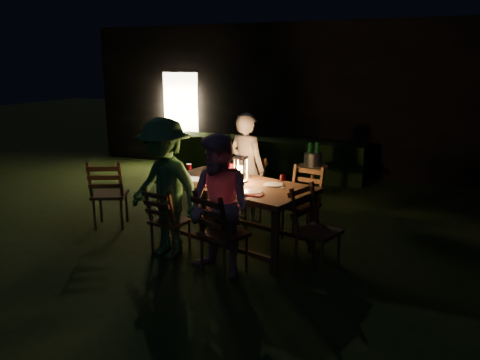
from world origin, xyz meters
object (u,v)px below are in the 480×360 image
at_px(bottle_bucket_b, 317,156).
at_px(bottle_bucket_a, 310,157).
at_px(dining_table, 235,189).
at_px(chair_far_left, 245,203).
at_px(person_opp_right, 220,207).
at_px(person_opp_left, 165,189).
at_px(side_table, 313,170).
at_px(chair_far_right, 301,216).
at_px(chair_end, 316,244).
at_px(chair_spare, 110,206).
at_px(lantern, 241,171).
at_px(chair_near_left, 170,232).
at_px(ice_bucket, 313,159).
at_px(person_house_side, 247,169).
at_px(chair_near_right, 223,247).
at_px(bottle_table, 221,170).

bearing_deg(bottle_bucket_b, bottle_bucket_a, -141.34).
relative_size(dining_table, chair_far_left, 2.19).
relative_size(person_opp_right, person_opp_left, 0.94).
bearing_deg(side_table, chair_far_right, -81.55).
bearing_deg(bottle_bucket_a, chair_end, -73.59).
xyz_separation_m(chair_spare, lantern, (2.04, 0.10, 0.68)).
distance_m(chair_near_left, bottle_bucket_b, 3.10).
height_order(side_table, bottle_bucket_b, bottle_bucket_b).
distance_m(ice_bucket, bottle_bucket_a, 0.08).
bearing_deg(ice_bucket, chair_far_right, -81.55).
xyz_separation_m(bottle_bucket_a, bottle_bucket_b, (0.10, 0.08, 0.00)).
distance_m(person_house_side, lantern, 0.93).
bearing_deg(bottle_bucket_b, person_house_side, -120.96).
bearing_deg(chair_far_left, ice_bucket, -101.77).
bearing_deg(chair_near_left, ice_bucket, 76.97).
distance_m(person_house_side, bottle_bucket_b, 1.48).
bearing_deg(chair_far_right, bottle_bucket_a, -70.51).
xyz_separation_m(person_opp_right, person_opp_left, (-0.86, 0.25, 0.06)).
xyz_separation_m(chair_near_left, chair_far_right, (1.39, 1.20, 0.02)).
xyz_separation_m(chair_far_left, person_house_side, (0.01, 0.05, 0.53)).
distance_m(chair_far_left, chair_spare, 2.00).
height_order(chair_spare, bottle_bucket_a, chair_spare).
height_order(chair_near_right, lantern, lantern).
height_order(person_opp_right, lantern, person_opp_right).
xyz_separation_m(chair_far_right, person_house_side, (-0.94, 0.33, 0.53)).
xyz_separation_m(chair_near_left, chair_far_left, (0.43, 1.48, 0.02)).
relative_size(dining_table, chair_far_right, 2.22).
distance_m(person_opp_left, side_table, 3.05).
bearing_deg(chair_far_right, person_house_side, -10.08).
relative_size(person_house_side, bottle_bucket_b, 5.23).
xyz_separation_m(dining_table, bottle_bucket_a, (0.46, 2.10, 0.08)).
height_order(person_house_side, ice_bucket, person_house_side).
distance_m(chair_spare, side_table, 3.34).
xyz_separation_m(person_opp_left, bottle_bucket_a, (1.12, 2.77, -0.02)).
distance_m(person_opp_left, lantern, 1.01).
height_order(chair_spare, person_house_side, person_house_side).
distance_m(chair_near_left, person_opp_left, 0.59).
bearing_deg(dining_table, chair_near_left, -120.20).
distance_m(dining_table, side_table, 2.21).
xyz_separation_m(chair_near_right, bottle_bucket_a, (0.25, 2.97, 0.54)).
bearing_deg(bottle_bucket_a, chair_spare, -138.39).
bearing_deg(chair_near_right, side_table, 106.01).
height_order(ice_bucket, bottle_bucket_b, bottle_bucket_b).
bearing_deg(chair_far_right, person_opp_left, 50.66).
relative_size(chair_end, person_house_side, 0.61).
relative_size(chair_far_left, bottle_table, 3.66).
bearing_deg(chair_far_left, chair_far_right, -178.43).
bearing_deg(chair_far_left, person_opp_left, 91.57).
xyz_separation_m(chair_near_left, person_opp_right, (0.85, -0.30, 0.53)).
height_order(chair_spare, lantern, lantern).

